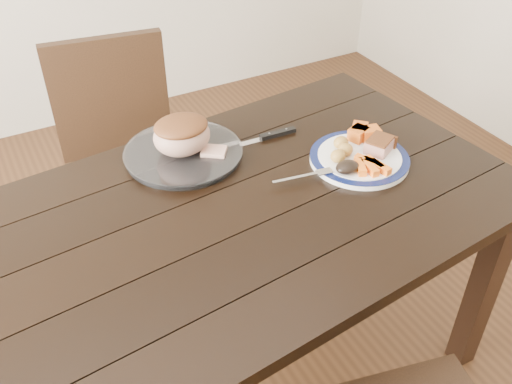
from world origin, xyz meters
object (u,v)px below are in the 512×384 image
dinner_plate (359,159)px  carving_knife (267,137)px  serving_platter (184,154)px  pork_slice (379,146)px  chair_far (123,153)px  fork (307,176)px  dining_table (227,238)px  roast_joint (182,136)px

dinner_plate → carving_knife: dinner_plate is taller
dinner_plate → serving_platter: serving_platter is taller
dinner_plate → pork_slice: 0.07m
chair_far → serving_platter: 0.51m
chair_far → fork: chair_far is taller
dining_table → roast_joint: 0.34m
roast_joint → serving_platter: bearing=0.0°
chair_far → fork: size_ratio=5.22×
pork_slice → roast_joint: roast_joint is taller
fork → carving_knife: (0.01, 0.25, -0.01)m
serving_platter → fork: (0.25, -0.28, 0.01)m
fork → dining_table: bearing=-168.3°
chair_far → carving_knife: 0.63m
fork → pork_slice: bearing=10.2°
roast_joint → carving_knife: roast_joint is taller
fork → carving_knife: fork is taller
dining_table → fork: bearing=2.7°
dining_table → roast_joint: roast_joint is taller
dining_table → dinner_plate: dinner_plate is taller
pork_slice → dinner_plate: bearing=175.2°
dining_table → fork: size_ratio=9.45×
dining_table → pork_slice: bearing=2.0°
dinner_plate → roast_joint: 0.52m
dinner_plate → pork_slice: size_ratio=3.58×
serving_platter → pork_slice: bearing=-28.3°
dining_table → dinner_plate: (0.45, 0.02, 0.10)m
dinner_plate → pork_slice: pork_slice is taller
pork_slice → fork: pork_slice is taller
carving_knife → dinner_plate: bearing=-50.8°
pork_slice → roast_joint: 0.58m
dining_table → chair_far: bearing=95.7°
carving_knife → chair_far: bearing=128.5°
pork_slice → dining_table: bearing=-178.0°
serving_platter → carving_knife: serving_platter is taller
fork → roast_joint: (-0.25, 0.28, 0.05)m
pork_slice → carving_knife: size_ratio=0.25×
serving_platter → roast_joint: roast_joint is taller
pork_slice → roast_joint: bearing=151.7°
serving_platter → roast_joint: 0.06m
dining_table → roast_joint: bearing=89.2°
serving_platter → fork: bearing=-47.6°
serving_platter → roast_joint: (0.00, 0.00, 0.06)m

